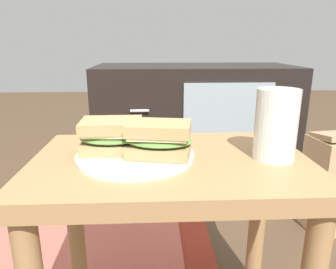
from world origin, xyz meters
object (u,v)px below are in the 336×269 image
at_px(plate, 136,155).
at_px(paper_bag, 334,182).
at_px(sandwich_back, 159,139).
at_px(tv_cabinet, 194,123).
at_px(sandwich_front, 112,136).
at_px(beer_glass, 276,126).

bearing_deg(plate, paper_bag, 31.69).
bearing_deg(sandwich_back, tv_cabinet, 78.40).
height_order(tv_cabinet, plate, tv_cabinet).
height_order(plate, paper_bag, plate).
height_order(sandwich_front, sandwich_back, same).
xyz_separation_m(plate, paper_bag, (0.70, 0.44, -0.28)).
bearing_deg(beer_glass, sandwich_back, 179.87).
height_order(sandwich_front, paper_bag, sandwich_front).
bearing_deg(plate, sandwich_back, -17.54).
bearing_deg(beer_glass, tv_cabinet, 92.04).
bearing_deg(paper_bag, beer_glass, -133.45).
bearing_deg(sandwich_front, paper_bag, 29.19).
height_order(sandwich_back, paper_bag, sandwich_back).
height_order(tv_cabinet, paper_bag, tv_cabinet).
relative_size(tv_cabinet, beer_glass, 6.83).
bearing_deg(sandwich_back, paper_bag, 34.40).
bearing_deg(paper_bag, plate, -148.31).
bearing_deg(plate, beer_glass, -3.19).
relative_size(tv_cabinet, paper_bag, 2.49).
distance_m(plate, paper_bag, 0.87).
distance_m(tv_cabinet, paper_bag, 0.69).
height_order(tv_cabinet, beer_glass, beer_glass).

